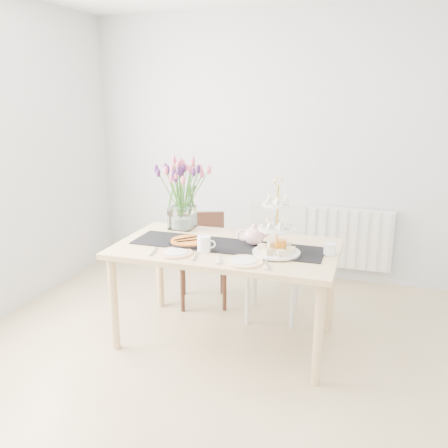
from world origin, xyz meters
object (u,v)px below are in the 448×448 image
(cake_stand, at_px, (277,235))
(mug_orange, at_px, (280,246))
(chair_brown, at_px, (203,251))
(plate_left, at_px, (175,253))
(teapot, at_px, (254,236))
(plate_right, at_px, (244,262))
(mug_white, at_px, (204,244))
(chair_white, at_px, (275,251))
(radiator, at_px, (329,237))
(cream_jug, at_px, (330,249))
(tulip_vase, at_px, (181,183))
(dining_table, at_px, (226,256))
(tart_tin, at_px, (189,242))

(cake_stand, height_order, mug_orange, cake_stand)
(chair_brown, distance_m, plate_left, 0.98)
(cake_stand, relative_size, mug_orange, 5.32)
(teapot, height_order, plate_right, teapot)
(chair_brown, relative_size, mug_white, 7.11)
(chair_white, bearing_deg, radiator, 63.55)
(plate_left, bearing_deg, cream_jug, 16.88)
(chair_brown, xyz_separation_m, cake_stand, (0.81, -0.71, 0.43))
(tulip_vase, height_order, cream_jug, tulip_vase)
(dining_table, distance_m, mug_orange, 0.42)
(cake_stand, bearing_deg, cream_jug, 16.16)
(chair_white, bearing_deg, cream_jug, -52.94)
(dining_table, bearing_deg, chair_brown, 123.61)
(mug_orange, distance_m, plate_left, 0.73)
(chair_white, xyz_separation_m, mug_orange, (0.16, -0.60, 0.24))
(chair_brown, xyz_separation_m, plate_left, (0.15, -0.92, 0.30))
(tulip_vase, xyz_separation_m, cream_jug, (1.22, -0.30, -0.33))
(chair_white, bearing_deg, mug_orange, -79.88)
(radiator, distance_m, teapot, 1.51)
(plate_right, bearing_deg, radiator, 77.82)
(dining_table, xyz_separation_m, cake_stand, (0.38, -0.07, 0.22))
(mug_orange, height_order, plate_right, mug_orange)
(cream_jug, distance_m, mug_orange, 0.34)
(teapot, distance_m, tart_tin, 0.48)
(mug_orange, bearing_deg, teapot, 95.57)
(radiator, distance_m, tart_tin, 1.79)
(tart_tin, bearing_deg, mug_white, -35.65)
(dining_table, bearing_deg, plate_right, -53.99)
(chair_brown, bearing_deg, radiator, 17.71)
(cream_jug, height_order, tart_tin, cream_jug)
(radiator, height_order, chair_white, chair_white)
(dining_table, distance_m, tulip_vase, 0.74)
(cream_jug, height_order, mug_white, mug_white)
(tulip_vase, distance_m, cream_jug, 1.30)
(chair_brown, relative_size, cake_stand, 1.64)
(dining_table, relative_size, cream_jug, 19.05)
(cake_stand, bearing_deg, mug_orange, 70.59)
(cake_stand, distance_m, teapot, 0.25)
(radiator, relative_size, mug_white, 10.74)
(radiator, distance_m, tulip_vase, 1.71)
(radiator, relative_size, dining_table, 0.75)
(radiator, bearing_deg, cream_jug, -84.62)
(dining_table, distance_m, chair_brown, 0.80)
(mug_orange, bearing_deg, chair_brown, 80.52)
(tulip_vase, distance_m, cake_stand, 0.99)
(plate_right, bearing_deg, tulip_vase, 137.97)
(plate_right, bearing_deg, chair_brown, 124.38)
(dining_table, bearing_deg, cream_jug, 2.57)
(chair_white, distance_m, teapot, 0.58)
(chair_brown, bearing_deg, tulip_vase, -122.08)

